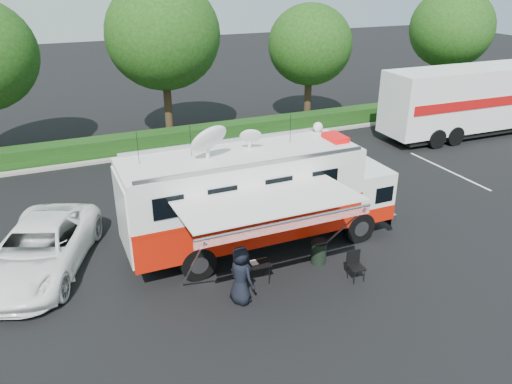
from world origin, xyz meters
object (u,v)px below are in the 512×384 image
(folding_table, at_px, (256,264))
(trash_bin, at_px, (319,252))
(command_truck, at_px, (260,195))
(semi_trailer, at_px, (484,99))
(white_suv, at_px, (44,270))

(folding_table, distance_m, trash_bin, 2.47)
(command_truck, bearing_deg, semi_trailer, 21.78)
(trash_bin, bearing_deg, white_suv, 159.59)
(trash_bin, xyz_separation_m, semi_trailer, (16.33, 8.95, 1.71))
(semi_trailer, bearing_deg, white_suv, -167.08)
(command_truck, height_order, folding_table, command_truck)
(white_suv, distance_m, semi_trailer, 25.72)
(command_truck, distance_m, semi_trailer, 19.07)
(command_truck, distance_m, trash_bin, 2.81)
(white_suv, height_order, trash_bin, trash_bin)
(white_suv, distance_m, folding_table, 7.15)
(semi_trailer, bearing_deg, folding_table, -153.87)
(command_truck, xyz_separation_m, semi_trailer, (17.71, 7.08, 0.14))
(white_suv, relative_size, trash_bin, 7.13)
(command_truck, distance_m, white_suv, 7.66)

